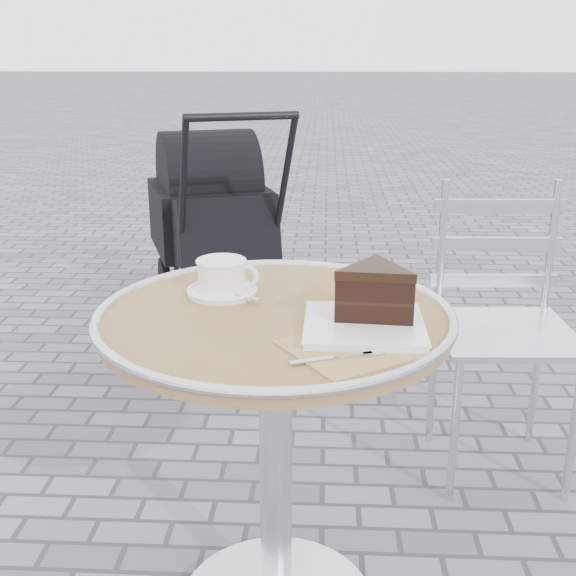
{
  "coord_description": "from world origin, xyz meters",
  "views": [
    {
      "loc": [
        0.1,
        -1.34,
        1.23
      ],
      "look_at": [
        0.03,
        0.01,
        0.78
      ],
      "focal_mm": 45.0,
      "sensor_mm": 36.0,
      "label": 1
    }
  ],
  "objects_px": {
    "cafe_table": "(275,387)",
    "cappuccino_set": "(223,279)",
    "baby_stroller": "(214,229)",
    "cake_plate_set": "(372,300)",
    "bistro_chair": "(499,294)"
  },
  "relations": [
    {
      "from": "cappuccino_set",
      "to": "cake_plate_set",
      "type": "bearing_deg",
      "value": -26.03
    },
    {
      "from": "cafe_table",
      "to": "bistro_chair",
      "type": "height_order",
      "value": "bistro_chair"
    },
    {
      "from": "bistro_chair",
      "to": "baby_stroller",
      "type": "distance_m",
      "value": 1.48
    },
    {
      "from": "cappuccino_set",
      "to": "bistro_chair",
      "type": "height_order",
      "value": "bistro_chair"
    },
    {
      "from": "cafe_table",
      "to": "cake_plate_set",
      "type": "height_order",
      "value": "cake_plate_set"
    },
    {
      "from": "bistro_chair",
      "to": "cake_plate_set",
      "type": "bearing_deg",
      "value": -121.49
    },
    {
      "from": "cappuccino_set",
      "to": "baby_stroller",
      "type": "height_order",
      "value": "baby_stroller"
    },
    {
      "from": "cake_plate_set",
      "to": "baby_stroller",
      "type": "height_order",
      "value": "baby_stroller"
    },
    {
      "from": "cake_plate_set",
      "to": "bistro_chair",
      "type": "relative_size",
      "value": 0.43
    },
    {
      "from": "baby_stroller",
      "to": "cappuccino_set",
      "type": "bearing_deg",
      "value": -100.16
    },
    {
      "from": "cappuccino_set",
      "to": "bistro_chair",
      "type": "relative_size",
      "value": 0.18
    },
    {
      "from": "cafe_table",
      "to": "cappuccino_set",
      "type": "xyz_separation_m",
      "value": [
        -0.12,
        0.11,
        0.2
      ]
    },
    {
      "from": "cappuccino_set",
      "to": "baby_stroller",
      "type": "relative_size",
      "value": 0.15
    },
    {
      "from": "cafe_table",
      "to": "cappuccino_set",
      "type": "height_order",
      "value": "cappuccino_set"
    },
    {
      "from": "cafe_table",
      "to": "cake_plate_set",
      "type": "distance_m",
      "value": 0.3
    }
  ]
}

